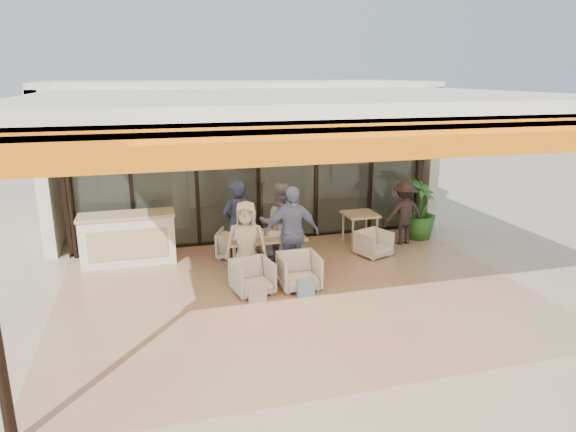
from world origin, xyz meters
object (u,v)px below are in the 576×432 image
at_px(host_counter, 128,238).
at_px(diner_grey, 279,223).
at_px(side_chair, 374,242).
at_px(standing_woman, 404,213).
at_px(diner_cream, 246,243).
at_px(side_table, 360,218).
at_px(chair_far_left, 234,242).
at_px(chair_near_left, 252,276).
at_px(dining_table, 263,238).
at_px(diner_periwinkle, 291,233).
at_px(chair_far_right, 273,240).
at_px(diner_navy, 237,224).
at_px(potted_palm, 420,210).
at_px(chair_near_right, 299,270).

relative_size(host_counter, diner_grey, 1.12).
height_order(side_chair, standing_woman, standing_woman).
distance_m(host_counter, diner_grey, 3.02).
distance_m(diner_cream, side_table, 3.16).
distance_m(chair_far_left, chair_near_left, 1.90).
bearing_deg(dining_table, diner_periwinkle, -46.80).
xyz_separation_m(dining_table, diner_periwinkle, (0.43, -0.46, 0.19)).
height_order(chair_far_right, diner_grey, diner_grey).
bearing_deg(host_counter, side_chair, -10.78).
relative_size(chair_near_left, diner_navy, 0.38).
relative_size(chair_near_left, standing_woman, 0.46).
height_order(diner_navy, diner_cream, diner_navy).
bearing_deg(chair_far_left, side_table, -157.87).
relative_size(chair_far_left, diner_navy, 0.38).
bearing_deg(potted_palm, diner_cream, -160.72).
relative_size(chair_far_right, diner_navy, 0.35).
distance_m(chair_far_left, chair_near_right, 2.08).
distance_m(diner_grey, diner_cream, 1.23).
distance_m(host_counter, chair_far_left, 2.10).
relative_size(diner_cream, side_chair, 2.49).
relative_size(chair_near_right, diner_periwinkle, 0.40).
bearing_deg(chair_far_right, diner_cream, 58.49).
xyz_separation_m(dining_table, standing_woman, (3.37, 0.77, 0.04)).
relative_size(chair_far_left, side_table, 0.88).
xyz_separation_m(dining_table, diner_cream, (-0.41, -0.46, 0.08)).
relative_size(diner_grey, potted_palm, 1.19).
xyz_separation_m(chair_far_left, chair_near_left, (0.00, -1.90, 0.01)).
height_order(host_counter, diner_cream, diner_cream).
relative_size(diner_grey, diner_cream, 1.07).
bearing_deg(side_table, host_counter, 177.86).
distance_m(diner_navy, diner_periwinkle, 1.23).
height_order(chair_far_left, potted_palm, potted_palm).
bearing_deg(standing_woman, side_table, -11.03).
xyz_separation_m(diner_grey, side_table, (1.98, 0.52, -0.19)).
xyz_separation_m(host_counter, side_chair, (4.90, -0.93, -0.22)).
xyz_separation_m(chair_near_left, diner_cream, (0.00, 0.50, 0.43)).
relative_size(dining_table, side_chair, 2.44).
xyz_separation_m(host_counter, chair_near_right, (2.92, -2.10, -0.18)).
distance_m(chair_near_right, diner_grey, 1.48).
bearing_deg(chair_near_left, potted_palm, 14.44).
height_order(chair_near_right, diner_periwinkle, diner_periwinkle).
bearing_deg(standing_woman, chair_far_left, -2.28).
height_order(dining_table, standing_woman, standing_woman).
bearing_deg(diner_cream, chair_far_left, 106.82).
xyz_separation_m(chair_near_right, diner_grey, (0.00, 1.40, 0.47)).
xyz_separation_m(dining_table, side_table, (2.41, 0.96, -0.05)).
xyz_separation_m(chair_far_right, side_table, (1.98, 0.02, 0.34)).
height_order(chair_far_right, diner_cream, diner_cream).
distance_m(chair_near_left, diner_navy, 1.50).
xyz_separation_m(chair_near_left, standing_woman, (3.78, 1.73, 0.40)).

